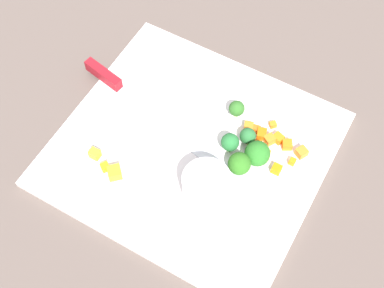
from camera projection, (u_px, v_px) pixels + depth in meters
ground_plane at (192, 151)px, 0.89m from camera, size 4.00×4.00×0.00m
cutting_board at (192, 149)px, 0.89m from camera, size 0.42×0.39×0.01m
prep_bowl at (206, 186)px, 0.82m from camera, size 0.08×0.08×0.05m
chef_knife at (131, 95)px, 0.92m from camera, size 0.35×0.09×0.02m
carrot_dice_0 at (254, 146)px, 0.88m from camera, size 0.02×0.02×0.01m
carrot_dice_1 at (269, 140)px, 0.88m from camera, size 0.02×0.02×0.01m
carrot_dice_2 at (264, 154)px, 0.87m from camera, size 0.02×0.02×0.02m
carrot_dice_3 at (256, 129)px, 0.89m from camera, size 0.01×0.01×0.01m
carrot_dice_4 at (287, 145)px, 0.88m from camera, size 0.02×0.02×0.01m
carrot_dice_5 at (262, 134)px, 0.89m from camera, size 0.02×0.02×0.01m
carrot_dice_6 at (277, 169)px, 0.85m from camera, size 0.02×0.01×0.01m
carrot_dice_7 at (248, 127)px, 0.89m from camera, size 0.02×0.02×0.01m
carrot_dice_8 at (301, 152)px, 0.87m from camera, size 0.02×0.02×0.01m
carrot_dice_9 at (292, 162)px, 0.86m from camera, size 0.01×0.01×0.01m
carrot_dice_10 at (278, 138)px, 0.88m from camera, size 0.02×0.02×0.01m
carrot_dice_11 at (273, 125)px, 0.90m from camera, size 0.02×0.02×0.01m
pepper_dice_0 at (95, 154)px, 0.87m from camera, size 0.02×0.01×0.02m
pepper_dice_1 at (105, 167)px, 0.86m from camera, size 0.02×0.02×0.01m
pepper_dice_2 at (115, 173)px, 0.85m from camera, size 0.03×0.03×0.02m
broccoli_floret_0 at (257, 154)px, 0.85m from camera, size 0.04×0.04×0.04m
broccoli_floret_1 at (248, 136)px, 0.87m from camera, size 0.03×0.03×0.03m
broccoli_floret_2 at (239, 164)px, 0.84m from camera, size 0.04×0.04×0.04m
broccoli_floret_3 at (230, 142)px, 0.86m from camera, size 0.03×0.03×0.04m
broccoli_floret_4 at (237, 109)px, 0.90m from camera, size 0.03×0.03×0.03m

